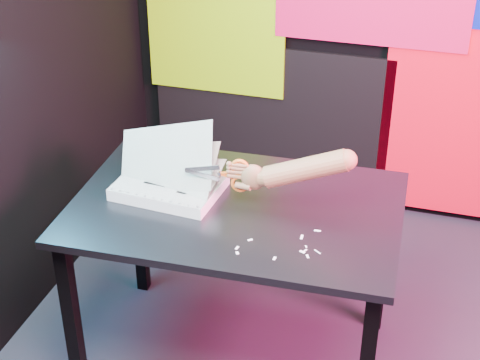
% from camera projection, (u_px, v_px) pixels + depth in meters
% --- Properties ---
extents(room, '(3.01, 3.01, 2.71)m').
position_uv_depth(room, '(395.00, 82.00, 2.17)').
color(room, '#24242D').
rests_on(room, ground).
extents(backdrop, '(2.88, 0.05, 2.08)m').
position_uv_depth(backdrop, '(433.00, 48.00, 3.56)').
color(backdrop, red).
rests_on(backdrop, ground).
extents(work_table, '(1.24, 0.85, 0.75)m').
position_uv_depth(work_table, '(236.00, 225.00, 2.76)').
color(work_table, black).
rests_on(work_table, ground).
extents(printout_stack, '(0.43, 0.31, 0.29)m').
position_uv_depth(printout_stack, '(169.00, 185.00, 2.78)').
color(printout_stack, white).
rests_on(printout_stack, work_table).
extents(scissors, '(0.24, 0.03, 0.13)m').
position_uv_depth(scissors, '(235.00, 175.00, 2.64)').
color(scissors, silver).
rests_on(scissors, printout_stack).
extents(hand_forearm, '(0.45, 0.10, 0.19)m').
position_uv_depth(hand_forearm, '(297.00, 170.00, 2.58)').
color(hand_forearm, brown).
rests_on(hand_forearm, work_table).
extents(paper_clippings, '(0.28, 0.22, 0.00)m').
position_uv_depth(paper_clippings, '(287.00, 246.00, 2.48)').
color(paper_clippings, white).
rests_on(paper_clippings, work_table).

